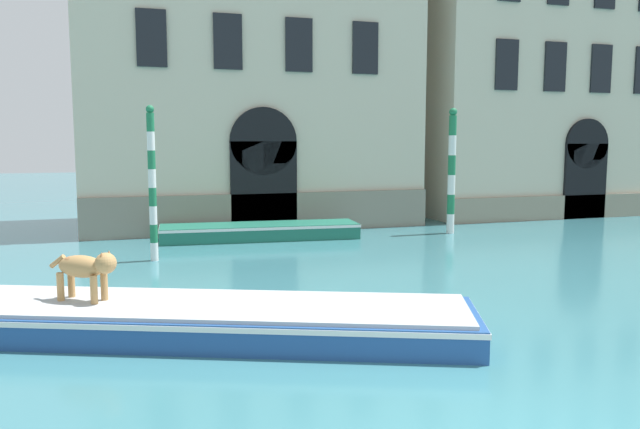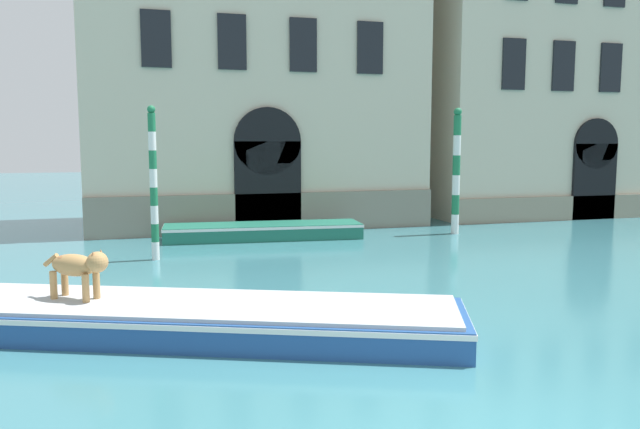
{
  "view_description": "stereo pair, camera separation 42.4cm",
  "coord_description": "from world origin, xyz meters",
  "px_view_note": "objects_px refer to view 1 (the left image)",
  "views": [
    {
      "loc": [
        -3.81,
        -4.2,
        3.09
      ],
      "look_at": [
        0.94,
        10.85,
        1.2
      ],
      "focal_mm": 35.0,
      "sensor_mm": 36.0,
      "label": 1
    },
    {
      "loc": [
        -3.41,
        -4.32,
        3.09
      ],
      "look_at": [
        0.94,
        10.85,
        1.2
      ],
      "focal_mm": 35.0,
      "sensor_mm": 36.0,
      "label": 2
    }
  ],
  "objects_px": {
    "dog_on_deck": "(86,268)",
    "mooring_pole_1": "(452,171)",
    "boat_moored_near_palazzo": "(260,231)",
    "mooring_pole_0": "(152,183)",
    "boat_foreground": "(195,318)"
  },
  "relations": [
    {
      "from": "dog_on_deck",
      "to": "mooring_pole_1",
      "type": "xyz_separation_m",
      "value": [
        10.95,
        7.87,
        1.02
      ]
    },
    {
      "from": "dog_on_deck",
      "to": "boat_moored_near_palazzo",
      "type": "bearing_deg",
      "value": 97.38
    },
    {
      "from": "boat_moored_near_palazzo",
      "to": "mooring_pole_1",
      "type": "xyz_separation_m",
      "value": [
        6.3,
        -0.7,
        1.83
      ]
    },
    {
      "from": "dog_on_deck",
      "to": "boat_moored_near_palazzo",
      "type": "xyz_separation_m",
      "value": [
        4.65,
        8.57,
        -0.82
      ]
    },
    {
      "from": "mooring_pole_1",
      "to": "mooring_pole_0",
      "type": "bearing_deg",
      "value": -168.58
    },
    {
      "from": "boat_foreground",
      "to": "mooring_pole_1",
      "type": "height_order",
      "value": "mooring_pole_1"
    },
    {
      "from": "boat_foreground",
      "to": "mooring_pole_0",
      "type": "xyz_separation_m",
      "value": [
        -0.32,
        6.57,
        1.71
      ]
    },
    {
      "from": "mooring_pole_1",
      "to": "boat_foreground",
      "type": "bearing_deg",
      "value": -137.58
    },
    {
      "from": "mooring_pole_0",
      "to": "boat_moored_near_palazzo",
      "type": "bearing_deg",
      "value": 38.43
    },
    {
      "from": "dog_on_deck",
      "to": "boat_moored_near_palazzo",
      "type": "distance_m",
      "value": 9.79
    },
    {
      "from": "dog_on_deck",
      "to": "boat_moored_near_palazzo",
      "type": "relative_size",
      "value": 0.17
    },
    {
      "from": "boat_moored_near_palazzo",
      "to": "mooring_pole_1",
      "type": "height_order",
      "value": "mooring_pole_1"
    },
    {
      "from": "boat_foreground",
      "to": "mooring_pole_0",
      "type": "height_order",
      "value": "mooring_pole_0"
    },
    {
      "from": "boat_moored_near_palazzo",
      "to": "mooring_pole_0",
      "type": "height_order",
      "value": "mooring_pole_0"
    },
    {
      "from": "dog_on_deck",
      "to": "boat_moored_near_palazzo",
      "type": "height_order",
      "value": "dog_on_deck"
    }
  ]
}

